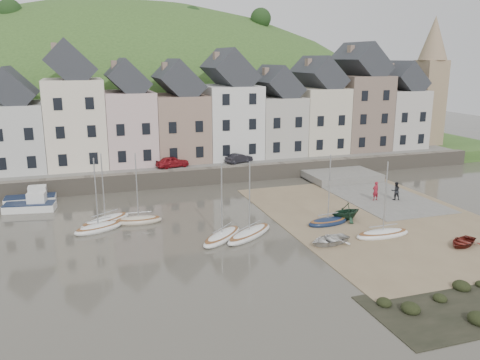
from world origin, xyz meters
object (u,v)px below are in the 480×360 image
object	(u,v)px
car_left	(172,162)
rowboat_white	(329,240)
sailboat_0	(105,221)
person_dark	(396,191)
rowboat_green	(346,211)
rowboat_red	(463,242)
car_right	(239,158)
person_red	(376,191)

from	to	relation	value
car_left	rowboat_white	bearing A→B (deg)	-173.79
sailboat_0	person_dark	world-z (taller)	sailboat_0
rowboat_green	rowboat_red	xyz separation A→B (m)	(5.29, -8.11, -0.47)
sailboat_0	rowboat_red	bearing A→B (deg)	-28.72
rowboat_white	car_right	size ratio (longest dim) A/B	0.97
sailboat_0	car_left	xyz separation A→B (m)	(8.33, 13.12, 1.98)
person_dark	car_left	world-z (taller)	car_left
rowboat_green	rowboat_red	distance (m)	9.69
rowboat_white	rowboat_red	distance (m)	10.01
sailboat_0	car_right	xyz separation A→B (m)	(16.35, 13.12, 1.90)
person_red	car_right	size ratio (longest dim) A/B	0.55
rowboat_green	car_left	bearing A→B (deg)	-157.18
rowboat_white	person_red	distance (m)	13.40
person_red	person_dark	bearing A→B (deg)	158.25
person_dark	rowboat_red	bearing A→B (deg)	91.21
rowboat_red	sailboat_0	bearing A→B (deg)	-142.72
sailboat_0	rowboat_white	xyz separation A→B (m)	(15.85, -10.40, 0.14)
rowboat_white	person_dark	bearing A→B (deg)	114.04
rowboat_white	car_right	world-z (taller)	car_right
rowboat_green	car_right	size ratio (longest dim) A/B	0.85
car_left	car_right	bearing A→B (deg)	-101.52
rowboat_red	person_red	size ratio (longest dim) A/B	1.51
car_left	sailboat_0	bearing A→B (deg)	136.08
rowboat_white	car_right	xyz separation A→B (m)	(0.51, 23.52, 1.76)
rowboat_green	rowboat_red	world-z (taller)	rowboat_green
rowboat_green	person_red	size ratio (longest dim) A/B	1.55
rowboat_white	rowboat_red	bearing A→B (deg)	58.48
rowboat_white	person_dark	xyz separation A→B (m)	(11.88, 8.47, 0.63)
rowboat_green	car_left	xyz separation A→B (m)	(-11.63, 18.84, 1.41)
rowboat_green	person_dark	size ratio (longest dim) A/B	1.60
rowboat_white	person_red	xyz separation A→B (m)	(9.92, 8.99, 0.66)
sailboat_0	car_right	size ratio (longest dim) A/B	1.85
sailboat_0	car_left	size ratio (longest dim) A/B	1.68
rowboat_white	rowboat_green	world-z (taller)	rowboat_green
rowboat_white	car_left	xyz separation A→B (m)	(-7.52, 23.52, 1.84)
person_red	car_left	world-z (taller)	car_left
person_dark	car_left	bearing A→B (deg)	-24.83
rowboat_red	rowboat_white	bearing A→B (deg)	-134.05
rowboat_green	sailboat_0	bearing A→B (deg)	-114.88
rowboat_red	person_dark	bearing A→B (deg)	144.24
rowboat_green	rowboat_white	bearing A→B (deg)	-50.20
rowboat_white	car_right	bearing A→B (deg)	167.30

